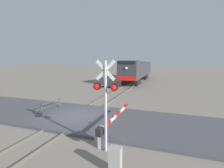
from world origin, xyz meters
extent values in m
plane|color=gray|center=(0.00, 0.00, 0.00)|extent=(160.00, 160.00, 0.00)
cube|color=#59544C|center=(-0.72, 0.00, 0.07)|extent=(0.08, 80.00, 0.15)
cube|color=#59544C|center=(0.72, 0.00, 0.07)|extent=(0.08, 80.00, 0.15)
cube|color=#47474C|center=(0.00, 0.00, 0.08)|extent=(36.00, 5.83, 0.17)
cube|color=black|center=(0.00, 17.01, 0.53)|extent=(2.47, 3.20, 1.05)
cube|color=black|center=(0.00, 25.20, 0.53)|extent=(2.47, 3.20, 1.05)
cube|color=#333338|center=(0.00, 21.10, 2.23)|extent=(2.91, 14.89, 2.36)
cube|color=#333338|center=(0.00, 15.14, 3.67)|extent=(2.85, 2.96, 0.52)
cube|color=black|center=(0.00, 13.63, 3.67)|extent=(2.47, 0.06, 0.42)
cube|color=red|center=(0.00, 13.62, 1.40)|extent=(2.76, 0.08, 0.64)
sphere|color=#F2EACC|center=(0.00, 13.61, 2.88)|extent=(0.36, 0.36, 0.36)
cylinder|color=#ADADB2|center=(3.70, -3.71, 2.16)|extent=(0.14, 0.14, 4.32)
cube|color=white|center=(3.70, -3.71, 3.87)|extent=(0.95, 0.04, 0.95)
cube|color=white|center=(3.70, -3.71, 3.87)|extent=(0.95, 0.04, 0.95)
cube|color=black|center=(3.70, -3.71, 3.12)|extent=(1.04, 0.08, 0.08)
sphere|color=red|center=(3.28, -3.81, 3.12)|extent=(0.28, 0.28, 0.28)
sphere|color=red|center=(4.12, -3.81, 3.12)|extent=(0.28, 0.28, 0.28)
cylinder|color=black|center=(3.28, -3.69, 3.12)|extent=(0.34, 0.14, 0.34)
cylinder|color=black|center=(4.12, -3.69, 3.12)|extent=(0.34, 0.14, 0.34)
cube|color=silver|center=(3.43, -3.49, 0.54)|extent=(0.36, 0.36, 1.07)
cube|color=black|center=(3.43, -3.84, 0.97)|extent=(0.28, 0.36, 0.40)
cube|color=red|center=(3.43, -2.83, 0.97)|extent=(0.10, 0.92, 0.14)
cube|color=white|center=(3.43, -1.91, 0.97)|extent=(0.10, 0.92, 0.14)
cube|color=red|center=(3.43, -0.99, 0.97)|extent=(0.10, 0.92, 0.14)
cube|color=white|center=(3.43, -0.07, 0.97)|extent=(0.10, 0.92, 0.14)
cube|color=red|center=(3.43, 0.85, 0.97)|extent=(0.10, 0.92, 0.14)
sphere|color=red|center=(3.43, -1.88, 1.11)|extent=(0.14, 0.14, 0.14)
sphere|color=red|center=(3.43, 0.74, 1.11)|extent=(0.14, 0.14, 0.14)
cube|color=#999993|center=(4.65, -5.12, 0.53)|extent=(0.47, 0.33, 1.06)
cylinder|color=#4C4742|center=(-2.68, -0.71, 0.47)|extent=(0.08, 0.08, 0.95)
cylinder|color=#4C4742|center=(-2.68, 1.52, 0.47)|extent=(0.08, 0.08, 0.95)
cylinder|color=#4C4742|center=(-2.68, 0.41, 0.91)|extent=(0.06, 2.24, 0.06)
cylinder|color=#4C4742|center=(-2.68, 0.41, 0.52)|extent=(0.06, 2.24, 0.06)
camera|label=1|loc=(6.68, -11.20, 4.47)|focal=28.77mm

